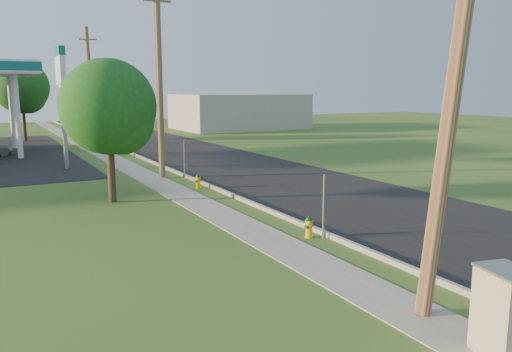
% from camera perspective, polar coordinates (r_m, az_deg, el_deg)
% --- Properties ---
extents(ground_plane, '(140.00, 140.00, 0.00)m').
position_cam_1_polar(ground_plane, '(12.35, 18.57, -12.02)').
color(ground_plane, '#2B501F').
rests_on(ground_plane, ground).
extents(road, '(8.00, 120.00, 0.02)m').
position_cam_1_polar(road, '(22.43, 7.65, -1.80)').
color(road, black).
rests_on(road, ground).
extents(curb, '(0.15, 120.00, 0.15)m').
position_cam_1_polar(curb, '(20.35, -1.48, -2.72)').
color(curb, gray).
rests_on(curb, ground).
extents(sidewalk, '(1.50, 120.00, 0.03)m').
position_cam_1_polar(sidewalk, '(19.64, -6.02, -3.41)').
color(sidewalk, gray).
rests_on(sidewalk, ground).
extents(utility_pole_near, '(1.40, 0.32, 9.48)m').
position_cam_1_polar(utility_pole_near, '(10.41, 21.84, 10.88)').
color(utility_pole_near, brown).
rests_on(utility_pole_near, ground).
extents(utility_pole_mid, '(1.40, 0.32, 9.80)m').
position_cam_1_polar(utility_pole_mid, '(25.93, -10.98, 10.66)').
color(utility_pole_mid, brown).
rests_on(utility_pole_mid, ground).
extents(utility_pole_far, '(1.40, 0.32, 9.50)m').
position_cam_1_polar(utility_pole_far, '(43.40, -18.41, 9.72)').
color(utility_pole_far, brown).
rests_on(utility_pole_far, ground).
extents(sign_post_near, '(0.05, 0.04, 2.00)m').
position_cam_1_polar(sign_post_near, '(15.20, 7.75, -3.55)').
color(sign_post_near, gray).
rests_on(sign_post_near, ground).
extents(sign_post_mid, '(0.05, 0.04, 2.00)m').
position_cam_1_polar(sign_post_mid, '(25.50, -8.18, 1.84)').
color(sign_post_mid, gray).
rests_on(sign_post_mid, ground).
extents(sign_post_far, '(0.05, 0.04, 2.00)m').
position_cam_1_polar(sign_post_far, '(37.10, -14.87, 4.07)').
color(sign_post_far, gray).
rests_on(sign_post_far, ground).
extents(price_pylon, '(0.34, 2.04, 6.85)m').
position_cam_1_polar(price_pylon, '(30.45, -21.42, 10.92)').
color(price_pylon, gray).
rests_on(price_pylon, ground).
extents(distant_building, '(14.00, 10.00, 4.00)m').
position_cam_1_polar(distant_building, '(59.05, -1.97, 7.37)').
color(distant_building, gray).
rests_on(distant_building, ground).
extents(tree_verge, '(3.78, 3.78, 5.73)m').
position_cam_1_polar(tree_verge, '(20.60, -16.21, 7.19)').
color(tree_verge, '#362817').
rests_on(tree_verge, ground).
extents(tree_lot, '(4.71, 4.71, 7.14)m').
position_cam_1_polar(tree_lot, '(48.94, -25.10, 9.01)').
color(tree_lot, '#362817').
rests_on(tree_lot, ground).
extents(hydrant_near, '(0.36, 0.32, 0.70)m').
position_cam_1_polar(hydrant_near, '(15.49, 6.09, -5.77)').
color(hydrant_near, gold).
rests_on(hydrant_near, ground).
extents(hydrant_mid, '(0.36, 0.32, 0.69)m').
position_cam_1_polar(hydrant_mid, '(23.15, -6.62, -0.59)').
color(hydrant_mid, '#EEB100').
rests_on(hydrant_mid, ground).
extents(hydrant_far, '(0.37, 0.33, 0.71)m').
position_cam_1_polar(hydrant_far, '(36.88, -14.89, 3.02)').
color(hydrant_far, '#EDBC03').
rests_on(hydrant_far, ground).
extents(utility_cabinet, '(0.89, 1.05, 1.58)m').
position_cam_1_polar(utility_cabinet, '(9.58, 26.51, -13.95)').
color(utility_cabinet, tan).
rests_on(utility_cabinet, ground).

